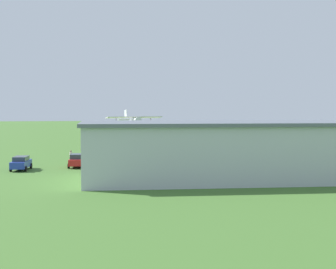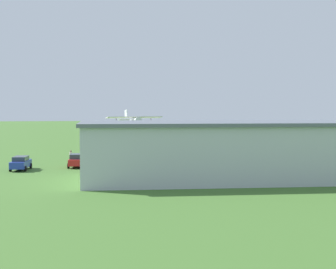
# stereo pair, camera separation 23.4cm
# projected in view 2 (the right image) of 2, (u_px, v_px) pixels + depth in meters

# --- Properties ---
(ground_plane) EXTENTS (400.00, 400.00, 0.00)m
(ground_plane) POSITION_uv_depth(u_px,v_px,m) (183.00, 150.00, 94.24)
(ground_plane) COLOR #3D6628
(hangar) EXTENTS (38.33, 14.66, 5.93)m
(hangar) POSITION_uv_depth(u_px,v_px,m) (264.00, 150.00, 56.57)
(hangar) COLOR #B7BCC6
(hangar) RESTS_ON ground_plane
(biplane) EXTENTS (9.61, 7.85, 3.87)m
(biplane) POSITION_uv_depth(u_px,v_px,m) (132.00, 122.00, 89.97)
(biplane) COLOR silver
(car_red) EXTENTS (2.23, 4.10, 1.65)m
(car_red) POSITION_uv_depth(u_px,v_px,m) (77.00, 160.00, 67.17)
(car_red) COLOR red
(car_red) RESTS_ON ground_plane
(car_blue) EXTENTS (2.27, 4.77, 1.62)m
(car_blue) POSITION_uv_depth(u_px,v_px,m) (21.00, 163.00, 64.25)
(car_blue) COLOR #23389E
(car_blue) RESTS_ON ground_plane
(person_near_hangar_door) EXTENTS (0.54, 0.54, 1.74)m
(person_near_hangar_door) POSITION_uv_depth(u_px,v_px,m) (71.00, 157.00, 71.82)
(person_near_hangar_door) COLOR orange
(person_near_hangar_door) RESTS_ON ground_plane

